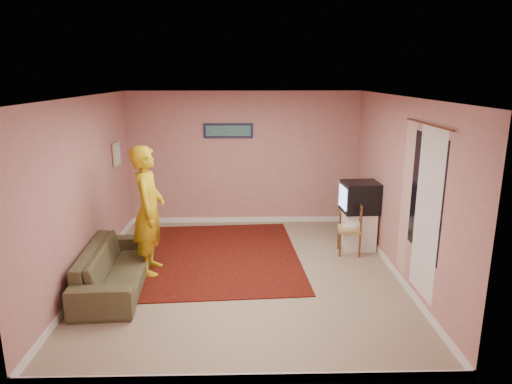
{
  "coord_description": "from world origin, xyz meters",
  "views": [
    {
      "loc": [
        0.02,
        -6.3,
        2.89
      ],
      "look_at": [
        0.19,
        0.6,
        1.11
      ],
      "focal_mm": 32.0,
      "sensor_mm": 36.0,
      "label": 1
    }
  ],
  "objects_px": {
    "person": "(149,211)",
    "chair_b": "(350,223)",
    "sofa": "(115,267)",
    "crt_tv": "(360,197)",
    "tv_cabinet": "(358,230)",
    "chair_a": "(352,205)"
  },
  "relations": [
    {
      "from": "tv_cabinet",
      "to": "crt_tv",
      "type": "distance_m",
      "value": 0.58
    },
    {
      "from": "crt_tv",
      "to": "person",
      "type": "relative_size",
      "value": 0.33
    },
    {
      "from": "crt_tv",
      "to": "sofa",
      "type": "xyz_separation_m",
      "value": [
        -3.74,
        -1.39,
        -0.61
      ]
    },
    {
      "from": "chair_a",
      "to": "tv_cabinet",
      "type": "bearing_deg",
      "value": -87.28
    },
    {
      "from": "chair_a",
      "to": "chair_b",
      "type": "xyz_separation_m",
      "value": [
        -0.25,
        -0.97,
        -0.02
      ]
    },
    {
      "from": "tv_cabinet",
      "to": "sofa",
      "type": "xyz_separation_m",
      "value": [
        -3.75,
        -1.39,
        -0.03
      ]
    },
    {
      "from": "crt_tv",
      "to": "chair_b",
      "type": "height_order",
      "value": "crt_tv"
    },
    {
      "from": "crt_tv",
      "to": "sofa",
      "type": "distance_m",
      "value": 4.04
    },
    {
      "from": "sofa",
      "to": "crt_tv",
      "type": "bearing_deg",
      "value": -73.18
    },
    {
      "from": "sofa",
      "to": "person",
      "type": "relative_size",
      "value": 1.05
    },
    {
      "from": "tv_cabinet",
      "to": "sofa",
      "type": "relative_size",
      "value": 0.32
    },
    {
      "from": "tv_cabinet",
      "to": "chair_a",
      "type": "bearing_deg",
      "value": 86.88
    },
    {
      "from": "sofa",
      "to": "chair_a",
      "type": "bearing_deg",
      "value": -64.38
    },
    {
      "from": "chair_a",
      "to": "chair_b",
      "type": "bearing_deg",
      "value": -98.88
    },
    {
      "from": "person",
      "to": "chair_b",
      "type": "bearing_deg",
      "value": -80.7
    },
    {
      "from": "chair_b",
      "to": "person",
      "type": "relative_size",
      "value": 0.24
    },
    {
      "from": "tv_cabinet",
      "to": "chair_a",
      "type": "distance_m",
      "value": 0.76
    },
    {
      "from": "crt_tv",
      "to": "chair_a",
      "type": "xyz_separation_m",
      "value": [
        0.05,
        0.73,
        -0.35
      ]
    },
    {
      "from": "chair_b",
      "to": "sofa",
      "type": "height_order",
      "value": "chair_b"
    },
    {
      "from": "chair_b",
      "to": "person",
      "type": "xyz_separation_m",
      "value": [
        -3.14,
        -0.65,
        0.43
      ]
    },
    {
      "from": "crt_tv",
      "to": "person",
      "type": "distance_m",
      "value": 3.46
    },
    {
      "from": "chair_b",
      "to": "chair_a",
      "type": "bearing_deg",
      "value": 172.44
    }
  ]
}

